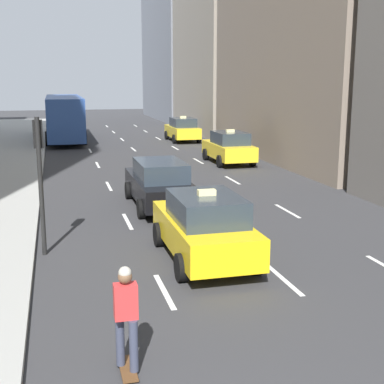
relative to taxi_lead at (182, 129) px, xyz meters
The scene contains 8 objects.
lane_markings 13.44m from the taxi_lead, 108.25° to the right, with size 5.72×56.00×0.01m.
taxi_lead is the anchor object (origin of this frame).
taxi_second 26.55m from the taxi_lead, 102.18° to the right, with size 2.02×4.40×1.87m.
taxi_third 10.92m from the taxi_lead, 90.00° to the right, with size 2.02×4.40×1.87m.
sedan_black_near 20.77m from the taxi_lead, 105.64° to the right, with size 2.02×4.99×1.70m.
city_bus 8.93m from the taxi_lead, 161.16° to the left, with size 2.80×11.61×3.25m.
skateboarder 31.85m from the taxi_lead, 104.93° to the right, with size 0.36×0.80×1.75m.
traffic_light_pole 26.25m from the taxi_lead, 111.37° to the right, with size 0.24×0.42×3.60m.
Camera 1 is at (-2.32, -2.71, 4.52)m, focal length 50.00 mm.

